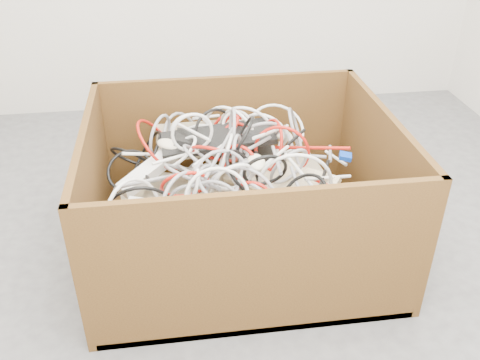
{
  "coord_description": "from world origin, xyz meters",
  "views": [
    {
      "loc": [
        -0.31,
        -1.57,
        1.34
      ],
      "look_at": [
        -0.08,
        0.09,
        0.3
      ],
      "focal_mm": 39.82,
      "sensor_mm": 36.0,
      "label": 1
    }
  ],
  "objects": [
    {
      "name": "ground",
      "position": [
        0.0,
        0.0,
        0.0
      ],
      "size": [
        3.0,
        3.0,
        0.0
      ],
      "primitive_type": "plane",
      "color": "#49494B",
      "rests_on": "ground"
    },
    {
      "name": "cardboard_box",
      "position": [
        -0.09,
        0.07,
        0.15
      ],
      "size": [
        1.09,
        0.91,
        0.55
      ],
      "color": "#3F260F",
      "rests_on": "ground"
    },
    {
      "name": "keyboard_pile",
      "position": [
        -0.1,
        0.09,
        0.28
      ],
      "size": [
        0.98,
        0.79,
        0.35
      ],
      "color": "beige",
      "rests_on": "cardboard_box"
    },
    {
      "name": "mice_scatter",
      "position": [
        -0.19,
        0.09,
        0.37
      ],
      "size": [
        0.66,
        0.52,
        0.21
      ],
      "color": "beige",
      "rests_on": "keyboard_pile"
    },
    {
      "name": "power_strip_left",
      "position": [
        -0.39,
        0.15,
        0.35
      ],
      "size": [
        0.29,
        0.25,
        0.13
      ],
      "primitive_type": "cube",
      "rotation": [
        0.14,
        -0.26,
        0.68
      ],
      "color": "white",
      "rests_on": "keyboard_pile"
    },
    {
      "name": "power_strip_right",
      "position": [
        -0.34,
        -0.13,
        0.34
      ],
      "size": [
        0.3,
        0.1,
        0.1
      ],
      "primitive_type": "cube",
      "rotation": [
        -0.1,
        0.17,
        -0.13
      ],
      "color": "white",
      "rests_on": "keyboard_pile"
    },
    {
      "name": "vga_plug",
      "position": [
        0.32,
        0.1,
        0.37
      ],
      "size": [
        0.06,
        0.05,
        0.03
      ],
      "primitive_type": "cube",
      "rotation": [
        0.09,
        0.14,
        -0.28
      ],
      "color": "#0B37B1",
      "rests_on": "keyboard_pile"
    },
    {
      "name": "cable_tangle",
      "position": [
        -0.17,
        0.07,
        0.39
      ],
      "size": [
        0.95,
        0.81,
        0.43
      ],
      "color": "silver",
      "rests_on": "keyboard_pile"
    }
  ]
}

